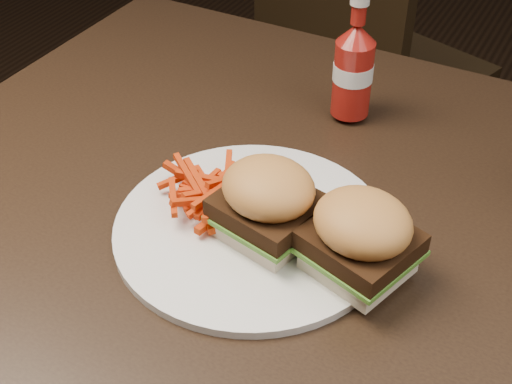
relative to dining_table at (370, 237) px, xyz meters
The scene contains 7 objects.
dining_table is the anchor object (origin of this frame).
chair_far 0.97m from the dining_table, 108.60° to the left, with size 0.43×0.43×0.04m, color black.
plate 0.14m from the dining_table, 146.42° to the right, with size 0.31×0.31×0.01m, color white.
sandwich_half_a 0.13m from the dining_table, 138.90° to the right, with size 0.09×0.09×0.02m, color #FAE0C7.
sandwich_half_b 0.10m from the dining_table, 79.90° to the right, with size 0.09×0.09×0.02m, color beige.
fries_pile 0.20m from the dining_table, 158.83° to the right, with size 0.10×0.10×0.04m, color red, non-canonical shape.
ketchup_bottle 0.24m from the dining_table, 119.20° to the left, with size 0.05×0.05×0.11m, color maroon.
Camera 1 is at (0.17, -0.60, 1.29)m, focal length 50.00 mm.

